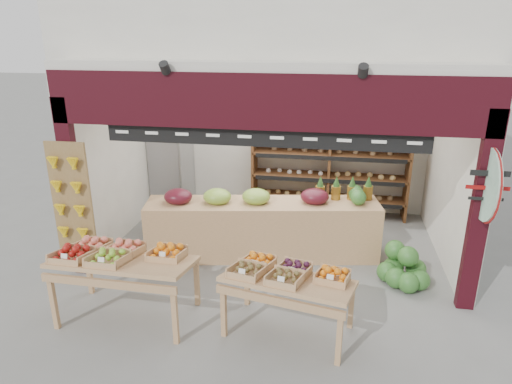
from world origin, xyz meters
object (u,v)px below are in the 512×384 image
Objects in this scene: back_shelving at (330,157)px; watermelon_pile at (403,269)px; mid_counter at (262,227)px; display_table_right at (285,276)px; refrigerator at (170,161)px; display_table_left at (117,257)px; cardboard_stack at (179,220)px.

watermelon_pile is at bearing -65.25° from back_shelving.
mid_counter is 2.24m from watermelon_pile.
watermelon_pile is at bearing 41.72° from display_table_right.
refrigerator is 2.57× the size of watermelon_pile.
display_table_left is at bearing -158.62° from watermelon_pile.
display_table_left is at bearing -77.78° from refrigerator.
cardboard_stack is at bearing 92.97° from display_table_left.
cardboard_stack is at bearing 162.99° from watermelon_pile.
watermelon_pile is (2.16, -0.51, -0.28)m from mid_counter.
cardboard_stack is 1.34× the size of watermelon_pile.
refrigerator is at bearing 114.41° from cardboard_stack.
refrigerator is 5.02m from watermelon_pile.
display_table_right is at bearing -51.57° from refrigerator.
back_shelving is 3.12m from cardboard_stack.
refrigerator reaches higher than display_table_left.
mid_counter is 2.48m from display_table_left.
mid_counter is at bearing -116.60° from back_shelving.
display_table_left reaches higher than cardboard_stack.
back_shelving reaches higher than cardboard_stack.
back_shelving reaches higher than display_table_right.
mid_counter reaches higher than cardboard_stack.
back_shelving is at bearing 63.40° from mid_counter.
mid_counter is at bearing -38.48° from refrigerator.
watermelon_pile is (4.36, -2.38, -0.75)m from refrigerator.
display_table_left is (0.13, -2.60, 0.59)m from cardboard_stack.
back_shelving is 4.01× the size of watermelon_pile.
back_shelving is 2.34m from mid_counter.
refrigerator is 0.52× the size of mid_counter.
back_shelving reaches higher than mid_counter.
display_table_left is at bearing -87.03° from cardboard_stack.
back_shelving is at bearing 27.00° from cardboard_stack.
back_shelving reaches higher than watermelon_pile.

